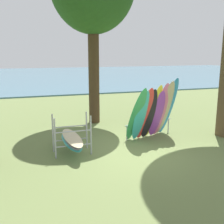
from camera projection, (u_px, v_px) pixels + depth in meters
name	position (u px, v px, depth m)	size (l,w,h in m)	color
ground_plane	(137.00, 153.00, 8.79)	(80.00, 80.00, 0.00)	olive
lake_water	(48.00, 76.00, 37.01)	(80.00, 36.00, 0.10)	#477084
leaning_board_pile	(153.00, 112.00, 10.03)	(2.28, 1.47, 2.25)	#339E56
board_storage_rack	(72.00, 139.00, 8.67)	(1.15, 2.11, 1.25)	#9EA0A5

